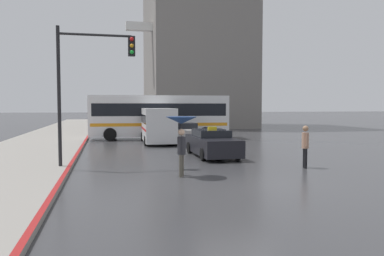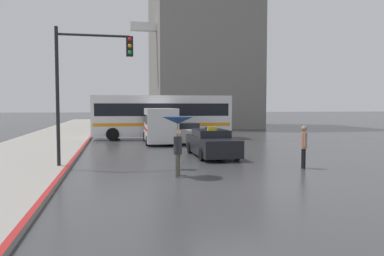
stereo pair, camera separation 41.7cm
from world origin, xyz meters
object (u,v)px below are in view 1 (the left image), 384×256
at_px(sedan_red, 184,133).
at_px(pedestrian_man, 305,143).
at_px(monument_cross, 157,49).
at_px(ambulance_van, 158,124).
at_px(pedestrian_with_umbrella, 181,127).
at_px(traffic_light, 90,72).
at_px(taxi, 212,143).
at_px(city_bus, 159,115).

height_order(sedan_red, pedestrian_man, pedestrian_man).
distance_m(pedestrian_man, monument_cross, 30.04).
bearing_deg(monument_cross, ambulance_van, -97.61).
bearing_deg(pedestrian_with_umbrella, pedestrian_man, -57.12).
bearing_deg(sedan_red, traffic_light, 59.62).
bearing_deg(sedan_red, ambulance_van, -0.27).
distance_m(ambulance_van, traffic_light, 11.35).
xyz_separation_m(taxi, monument_cross, (0.49, 24.46, 8.39)).
bearing_deg(pedestrian_with_umbrella, monument_cross, 19.31).
height_order(pedestrian_with_umbrella, pedestrian_man, pedestrian_with_umbrella).
distance_m(sedan_red, pedestrian_man, 12.29).
distance_m(ambulance_van, pedestrian_with_umbrella, 12.77).
distance_m(city_bus, traffic_light, 14.31).
bearing_deg(traffic_light, taxi, 24.10).
xyz_separation_m(pedestrian_with_umbrella, monument_cross, (3.10, 29.57, 7.25)).
relative_size(sedan_red, traffic_light, 0.81).
relative_size(sedan_red, city_bus, 0.43).
distance_m(taxi, pedestrian_man, 5.19).
xyz_separation_m(taxi, pedestrian_man, (2.73, -4.40, 0.38)).
xyz_separation_m(pedestrian_with_umbrella, pedestrian_man, (5.34, 0.71, -0.76)).
bearing_deg(ambulance_van, monument_cross, -95.77).
relative_size(sedan_red, pedestrian_with_umbrella, 2.13).
relative_size(pedestrian_with_umbrella, traffic_light, 0.38).
height_order(sedan_red, traffic_light, traffic_light).
bearing_deg(pedestrian_man, pedestrian_with_umbrella, -67.95).
bearing_deg(sedan_red, taxi, 89.06).
bearing_deg(city_bus, taxi, -169.20).
bearing_deg(city_bus, pedestrian_with_umbrella, 179.32).
relative_size(city_bus, monument_cross, 0.67).
height_order(ambulance_van, city_bus, city_bus).
xyz_separation_m(sedan_red, ambulance_van, (-1.89, 0.01, 0.68)).
relative_size(taxi, city_bus, 0.44).
bearing_deg(traffic_light, pedestrian_man, -11.62).
distance_m(taxi, city_bus, 10.87).
relative_size(ambulance_van, monument_cross, 0.36).
bearing_deg(pedestrian_man, taxi, -133.69).
bearing_deg(ambulance_van, taxi, 104.87).
distance_m(ambulance_van, city_bus, 3.21).
bearing_deg(pedestrian_with_umbrella, traffic_light, 78.06).
distance_m(sedan_red, monument_cross, 18.83).
bearing_deg(ambulance_van, sedan_red, -178.43).
xyz_separation_m(taxi, pedestrian_with_umbrella, (-2.61, -5.11, 1.14)).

